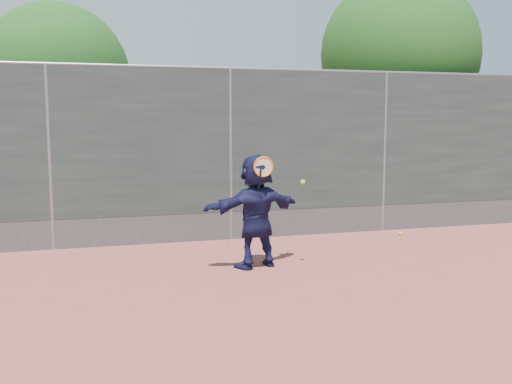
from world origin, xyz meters
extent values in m
plane|color=#9E4C42|center=(0.00, 0.00, 0.00)|extent=(80.00, 80.00, 0.00)
imported|color=#16183D|center=(-0.10, 1.53, 0.82)|extent=(1.59, 0.86, 1.64)
sphere|color=#BFF837|center=(3.08, 2.98, 0.03)|extent=(0.07, 0.07, 0.07)
cube|color=#38423D|center=(0.00, 3.50, 1.75)|extent=(20.00, 0.04, 2.50)
cube|color=slate|center=(0.00, 3.50, 0.25)|extent=(20.00, 0.03, 0.50)
cylinder|color=gray|center=(0.00, 3.50, 3.00)|extent=(20.00, 0.05, 0.05)
cylinder|color=gray|center=(-3.00, 3.50, 1.50)|extent=(0.06, 0.06, 3.00)
cylinder|color=gray|center=(0.00, 3.50, 1.50)|extent=(0.06, 0.06, 3.00)
cylinder|color=gray|center=(3.00, 3.50, 1.50)|extent=(0.06, 0.06, 3.00)
torus|color=orange|center=(-0.05, 1.33, 1.47)|extent=(0.29, 0.05, 0.29)
cylinder|color=beige|center=(-0.05, 1.33, 1.47)|extent=(0.25, 0.03, 0.25)
cylinder|color=black|center=(-0.10, 1.35, 1.27)|extent=(0.04, 0.13, 0.33)
sphere|color=#BFF837|center=(0.53, 1.31, 1.24)|extent=(0.07, 0.07, 0.07)
cylinder|color=#382314|center=(4.50, 5.70, 1.30)|extent=(0.28, 0.28, 2.60)
sphere|color=#23561C|center=(4.50, 5.70, 3.59)|extent=(3.60, 3.60, 3.60)
sphere|color=#23561C|center=(5.22, 5.90, 3.23)|extent=(2.52, 2.52, 2.52)
cylinder|color=#382314|center=(-3.00, 6.50, 1.10)|extent=(0.28, 0.28, 2.20)
sphere|color=#23561C|center=(-3.00, 6.50, 3.03)|extent=(3.00, 3.00, 3.00)
sphere|color=#23561C|center=(-2.40, 6.70, 2.73)|extent=(2.10, 2.10, 2.10)
cone|color=#387226|center=(0.25, 3.38, 0.13)|extent=(0.03, 0.03, 0.26)
cone|color=#387226|center=(0.55, 3.40, 0.15)|extent=(0.03, 0.03, 0.30)
cone|color=#387226|center=(-0.10, 3.36, 0.11)|extent=(0.03, 0.03, 0.22)
camera|label=1|loc=(-2.30, -6.24, 2.12)|focal=40.00mm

